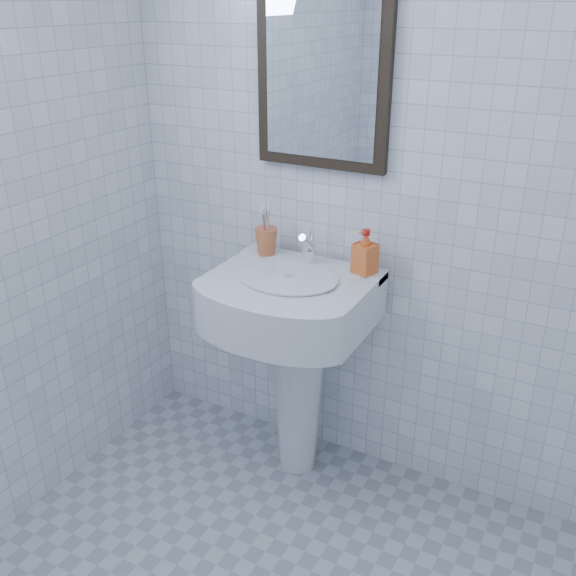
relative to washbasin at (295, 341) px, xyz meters
The scene contains 6 objects.
wall_back 0.75m from the washbasin, 35.03° to the left, with size 2.20×0.02×2.50m, color white.
washbasin is the anchor object (origin of this frame).
faucet 0.36m from the washbasin, 90.00° to the left, with size 0.05×0.11×0.13m.
toothbrush_cup 0.40m from the washbasin, 149.13° to the left, with size 0.09×0.09×0.10m, color #C76232, non-canonical shape.
soap_dispenser 0.45m from the washbasin, 28.29° to the left, with size 0.07×0.08×0.16m, color red.
wall_mirror 0.97m from the washbasin, 90.00° to the left, with size 0.50×0.04×0.62m.
Camera 1 is at (0.68, -0.92, 1.82)m, focal length 40.00 mm.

